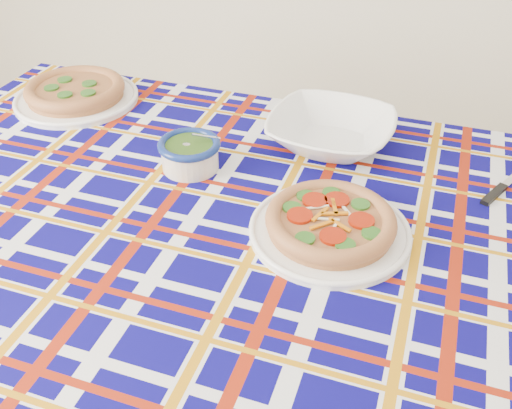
% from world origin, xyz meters
% --- Properties ---
extents(dining_table, '(1.88, 1.31, 0.83)m').
position_xyz_m(dining_table, '(-0.04, 0.44, 0.75)').
color(dining_table, brown).
rests_on(dining_table, floor).
extents(tablecloth, '(1.92, 1.35, 0.12)m').
position_xyz_m(tablecloth, '(-0.04, 0.44, 0.78)').
color(tablecloth, '#08055C').
rests_on(tablecloth, dining_table).
extents(main_focaccia_plate, '(0.37, 0.37, 0.07)m').
position_xyz_m(main_focaccia_plate, '(0.17, 0.41, 0.87)').
color(main_focaccia_plate, '#9B5F37').
rests_on(main_focaccia_plate, tablecloth).
extents(pesto_bowl, '(0.16, 0.16, 0.09)m').
position_xyz_m(pesto_bowl, '(-0.18, 0.60, 0.88)').
color(pesto_bowl, '#1F3D10').
rests_on(pesto_bowl, tablecloth).
extents(serving_bowl, '(0.36, 0.36, 0.08)m').
position_xyz_m(serving_bowl, '(0.13, 0.77, 0.87)').
color(serving_bowl, white).
rests_on(serving_bowl, tablecloth).
extents(second_focaccia_plate, '(0.37, 0.37, 0.07)m').
position_xyz_m(second_focaccia_plate, '(-0.61, 0.87, 0.87)').
color(second_focaccia_plate, '#9B5F37').
rests_on(second_focaccia_plate, tablecloth).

